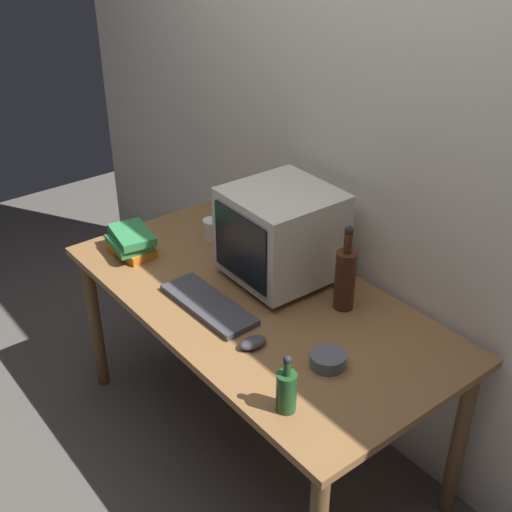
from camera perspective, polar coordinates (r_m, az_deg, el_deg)
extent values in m
plane|color=#56514C|center=(3.01, 0.00, -15.22)|extent=(6.00, 6.00, 0.00)
cube|color=silver|center=(2.58, 8.31, 9.73)|extent=(4.00, 0.08, 2.50)
cube|color=olive|center=(2.54, 0.00, -3.79)|extent=(1.60, 0.82, 0.03)
cylinder|color=brown|center=(3.14, -13.54, -5.50)|extent=(0.06, 0.06, 0.70)
cylinder|color=brown|center=(3.41, -3.09, -1.38)|extent=(0.06, 0.06, 0.70)
cylinder|color=brown|center=(2.60, 16.90, -14.90)|extent=(0.06, 0.06, 0.70)
cube|color=beige|center=(2.65, 2.11, -1.52)|extent=(0.29, 0.25, 0.03)
cube|color=beige|center=(2.55, 2.19, 2.01)|extent=(0.39, 0.39, 0.34)
cube|color=black|center=(2.45, -1.35, 0.72)|extent=(0.31, 0.02, 0.27)
cube|color=#3F3F47|center=(2.48, -4.07, -4.16)|extent=(0.42, 0.16, 0.02)
ellipsoid|color=#3F3F47|center=(2.28, -0.28, -7.39)|extent=(0.07, 0.11, 0.04)
cylinder|color=#472314|center=(2.44, 7.59, -2.06)|extent=(0.08, 0.08, 0.23)
cylinder|color=#472314|center=(2.36, 7.84, 1.13)|extent=(0.03, 0.03, 0.08)
sphere|color=#262626|center=(2.34, 7.93, 2.19)|extent=(0.03, 0.03, 0.03)
cylinder|color=#1E4C23|center=(2.02, 2.60, -11.49)|extent=(0.06, 0.06, 0.13)
cylinder|color=#1E4C23|center=(1.96, 2.66, -9.53)|extent=(0.02, 0.02, 0.05)
sphere|color=#262626|center=(1.94, 2.68, -8.82)|extent=(0.03, 0.03, 0.03)
cube|color=orange|center=(2.85, -10.52, 0.51)|extent=(0.21, 0.15, 0.04)
cube|color=#33894C|center=(2.83, -10.72, 1.11)|extent=(0.20, 0.17, 0.03)
cube|color=#33894C|center=(2.82, -10.52, 1.79)|extent=(0.24, 0.18, 0.03)
cylinder|color=white|center=(2.91, -3.75, 2.28)|extent=(0.08, 0.08, 0.09)
torus|color=white|center=(2.87, -3.16, 1.98)|extent=(0.06, 0.01, 0.06)
cylinder|color=#595B66|center=(2.21, 6.14, -8.76)|extent=(0.12, 0.12, 0.04)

